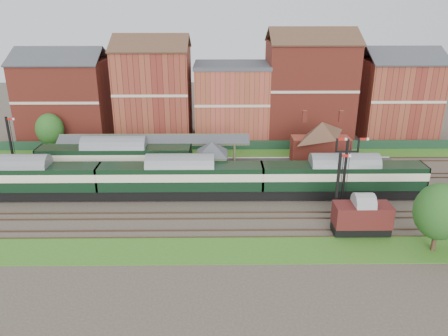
{
  "coord_description": "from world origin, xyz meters",
  "views": [
    {
      "loc": [
        -2.08,
        -47.9,
        22.12
      ],
      "look_at": [
        -1.52,
        2.0,
        3.0
      ],
      "focal_mm": 35.0,
      "sensor_mm": 36.0,
      "label": 1
    }
  ],
  "objects_px": {
    "semaphore_bracket": "(345,168)",
    "signal_box": "(212,163)",
    "goods_van_a": "(362,216)",
    "platform_railcar": "(115,158)",
    "dmu_train": "(181,177)"
  },
  "relations": [
    {
      "from": "semaphore_bracket",
      "to": "signal_box",
      "type": "bearing_deg",
      "value": 159.08
    },
    {
      "from": "dmu_train",
      "to": "platform_railcar",
      "type": "relative_size",
      "value": 2.88
    },
    {
      "from": "platform_railcar",
      "to": "goods_van_a",
      "type": "relative_size",
      "value": 3.57
    },
    {
      "from": "goods_van_a",
      "to": "dmu_train",
      "type": "bearing_deg",
      "value": 154.49
    },
    {
      "from": "dmu_train",
      "to": "goods_van_a",
      "type": "bearing_deg",
      "value": -25.51
    },
    {
      "from": "signal_box",
      "to": "semaphore_bracket",
      "type": "relative_size",
      "value": 0.73
    },
    {
      "from": "signal_box",
      "to": "semaphore_bracket",
      "type": "distance_m",
      "value": 16.16
    },
    {
      "from": "signal_box",
      "to": "dmu_train",
      "type": "bearing_deg",
      "value": -138.55
    },
    {
      "from": "semaphore_bracket",
      "to": "goods_van_a",
      "type": "bearing_deg",
      "value": -88.72
    },
    {
      "from": "dmu_train",
      "to": "semaphore_bracket",
      "type": "bearing_deg",
      "value": -7.61
    },
    {
      "from": "goods_van_a",
      "to": "platform_railcar",
      "type": "bearing_deg",
      "value": 151.04
    },
    {
      "from": "platform_railcar",
      "to": "dmu_train",
      "type": "bearing_deg",
      "value": -35.4
    },
    {
      "from": "dmu_train",
      "to": "goods_van_a",
      "type": "xyz_separation_m",
      "value": [
        18.86,
        -9.0,
        -0.64
      ]
    },
    {
      "from": "dmu_train",
      "to": "platform_railcar",
      "type": "height_order",
      "value": "platform_railcar"
    },
    {
      "from": "semaphore_bracket",
      "to": "platform_railcar",
      "type": "distance_m",
      "value": 29.35
    }
  ]
}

